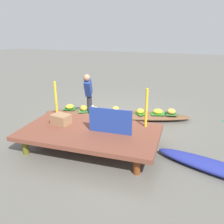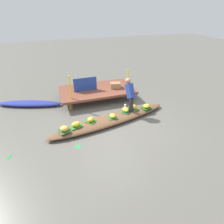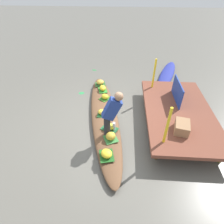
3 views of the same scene
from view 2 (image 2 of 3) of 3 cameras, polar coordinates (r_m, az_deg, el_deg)
The scene contains 26 objects.
canal_water at distance 6.54m, azimuth -0.23°, elevation -3.13°, with size 40.00×40.00×0.00m, color #5F5D54.
dock_platform at distance 8.11m, azimuth -4.78°, elevation 6.84°, with size 3.20×1.80×0.45m.
vendor_boat at distance 6.49m, azimuth -0.23°, elevation -2.36°, with size 4.61×0.74×0.21m, color brown.
moored_boat at distance 8.31m, azimuth -24.58°, elevation 2.42°, with size 2.68×0.50×0.20m, color navy.
leaf_mat_0 at distance 6.96m, azimuth 6.80°, elevation 0.92°, with size 0.32×0.31×0.01m, color #3C843F.
banana_bunch_0 at distance 6.92m, azimuth 6.84°, elevation 1.59°, with size 0.23×0.24×0.19m, color gold.
leaf_mat_1 at distance 6.05m, azimuth -11.21°, elevation -4.42°, with size 0.41×0.27×0.01m, color #31852D.
banana_bunch_1 at distance 6.01m, azimuth -11.29°, elevation -3.79°, with size 0.29×0.21×0.16m, color yellow.
leaf_mat_2 at distance 6.39m, azimuth 0.19°, elevation -1.72°, with size 0.33×0.26×0.01m, color #23622F.
banana_bunch_2 at distance 6.36m, azimuth 0.19°, elevation -1.18°, with size 0.24×0.20×0.14m, color yellow.
leaf_mat_3 at distance 5.93m, azimuth -14.74°, elevation -5.71°, with size 0.36×0.33×0.01m, color #2E5D2A.
banana_bunch_3 at distance 5.88m, azimuth -14.84°, elevation -5.07°, with size 0.26×0.26×0.16m, color gold.
leaf_mat_4 at distance 6.22m, azimuth -6.71°, elevation -2.93°, with size 0.34×0.27×0.01m, color #337124.
banana_bunch_4 at distance 6.18m, azimuth -6.75°, elevation -2.33°, with size 0.24×0.20×0.16m, color gold.
leaf_mat_5 at distance 6.79m, azimuth 4.28°, elevation 0.24°, with size 0.41×0.28×0.01m, color #1D552F.
banana_bunch_5 at distance 6.75m, azimuth 4.30°, elevation 0.79°, with size 0.30×0.22×0.15m, color yellow.
leaf_mat_6 at distance 7.14m, azimuth 10.76°, elevation 1.37°, with size 0.37×0.30×0.01m, color #1F5B1F.
banana_bunch_6 at distance 7.10m, azimuth 10.82°, elevation 1.87°, with size 0.26×0.23×0.15m, color yellow.
vendor_person at distance 6.59m, azimuth 5.71°, elevation 5.90°, with size 0.27×0.50×1.21m.
water_bottle at distance 6.83m, azimuth 4.16°, elevation 1.54°, with size 0.07×0.07×0.23m, color silver.
market_banner at distance 7.88m, azimuth -8.44°, elevation 8.65°, with size 1.00×0.03×0.58m, color navy.
railing_post_west at distance 7.17m, azimuth -13.09°, elevation 7.57°, with size 0.06×0.06×0.95m, color yellow.
railing_post_east at distance 7.74m, azimuth 4.96°, elevation 9.94°, with size 0.06×0.06×0.95m, color yellow.
produce_crate at distance 8.14m, azimuth 1.07°, elevation 8.42°, with size 0.44×0.32×0.24m, color #966E4C.
drifting_plant_0 at distance 5.56m, azimuth -10.57°, elevation -10.67°, with size 0.20×0.17×0.01m, color #2C8847.
drifting_plant_1 at distance 5.89m, azimuth -29.67°, elevation -12.20°, with size 0.22×0.13×0.01m, color #317440.
Camera 2 is at (-1.75, -5.18, 3.60)m, focal length 28.96 mm.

